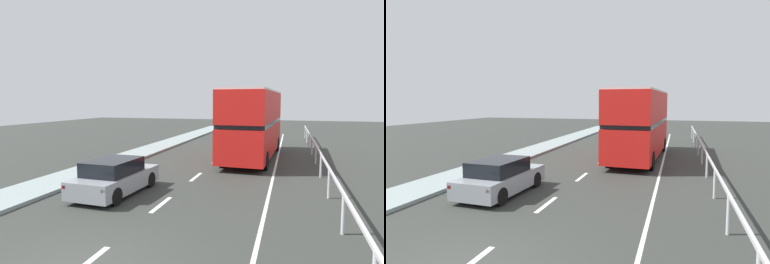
# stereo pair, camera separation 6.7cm
# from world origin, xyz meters

# --- Properties ---
(lane_paint_markings) EXTENTS (3.70, 46.00, 0.01)m
(lane_paint_markings) POSITION_xyz_m (2.32, 8.30, 0.00)
(lane_paint_markings) COLOR silver
(lane_paint_markings) RESTS_ON ground
(bridge_side_railing) EXTENTS (0.10, 42.00, 1.15)m
(bridge_side_railing) POSITION_xyz_m (5.73, 9.00, 0.92)
(bridge_side_railing) COLOR #BAB9BD
(bridge_side_railing) RESTS_ON ground
(double_decker_bus_red) EXTENTS (3.00, 10.18, 4.32)m
(double_decker_bus_red) POSITION_xyz_m (2.05, 15.31, 2.31)
(double_decker_bus_red) COLOR red
(double_decker_bus_red) RESTS_ON ground
(hatchback_car_near) EXTENTS (1.98, 4.14, 1.39)m
(hatchback_car_near) POSITION_xyz_m (-2.23, 5.51, 0.67)
(hatchback_car_near) COLOR gray
(hatchback_car_near) RESTS_ON ground
(sedan_car_ahead) EXTENTS (1.85, 4.08, 1.39)m
(sedan_car_ahead) POSITION_xyz_m (-1.36, 26.89, 0.66)
(sedan_car_ahead) COLOR #191F36
(sedan_car_ahead) RESTS_ON ground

